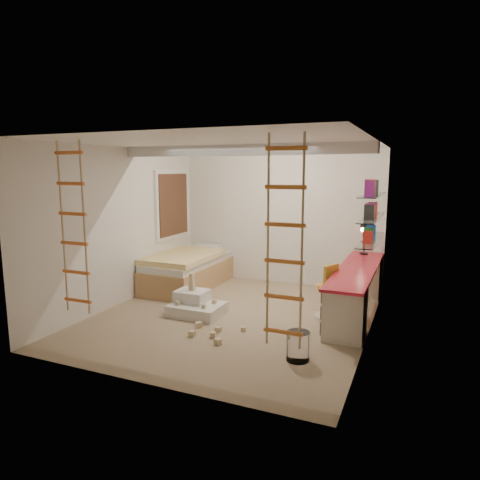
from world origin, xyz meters
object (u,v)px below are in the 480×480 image
at_px(bed, 188,270).
at_px(swivel_chair, 331,299).
at_px(desk, 356,289).
at_px(play_platform, 196,305).

xyz_separation_m(bed, swivel_chair, (2.88, -0.72, -0.02)).
bearing_deg(bed, swivel_chair, -13.99).
distance_m(desk, swivel_chair, 0.48).
relative_size(desk, swivel_chair, 3.31).
relative_size(desk, play_platform, 3.51).
relative_size(bed, swivel_chair, 2.36).
height_order(desk, swivel_chair, swivel_chair).
xyz_separation_m(desk, play_platform, (-2.30, -0.96, -0.27)).
bearing_deg(swivel_chair, desk, 48.14).
bearing_deg(swivel_chair, play_platform, -162.93).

